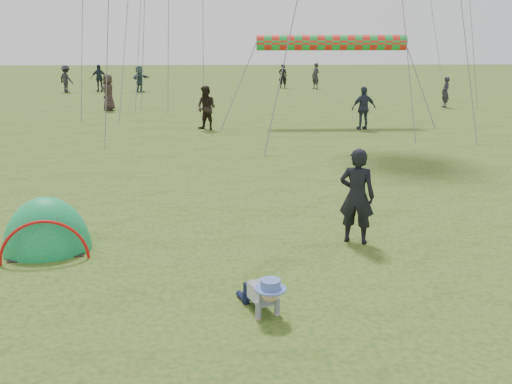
{
  "coord_description": "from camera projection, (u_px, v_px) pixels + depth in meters",
  "views": [
    {
      "loc": [
        -0.03,
        -6.78,
        3.58
      ],
      "look_at": [
        0.34,
        2.67,
        1.0
      ],
      "focal_mm": 40.0,
      "sensor_mm": 36.0,
      "label": 1
    }
  ],
  "objects": [
    {
      "name": "crowd_person_6",
      "position": [
        316.0,
        76.0,
        40.19
      ],
      "size": [
        0.73,
        0.78,
        1.79
      ],
      "primitive_type": "imported",
      "rotation": [
        0.0,
        0.0,
        5.35
      ],
      "color": "#28292F",
      "rests_on": "ground"
    },
    {
      "name": "crowd_person_7",
      "position": [
        207.0,
        108.0,
        22.45
      ],
      "size": [
        1.06,
        1.0,
        1.72
      ],
      "primitive_type": "imported",
      "rotation": [
        0.0,
        0.0,
        5.72
      ],
      "color": "black",
      "rests_on": "ground"
    },
    {
      "name": "rainbow_tube_kite",
      "position": [
        331.0,
        43.0,
        23.4
      ],
      "size": [
        6.16,
        0.64,
        0.64
      ],
      "primitive_type": "cylinder",
      "rotation": [
        0.0,
        1.57,
        0.0
      ],
      "color": "red"
    },
    {
      "name": "crowd_person_11",
      "position": [
        140.0,
        79.0,
        37.98
      ],
      "size": [
        1.22,
        1.65,
        1.73
      ],
      "primitive_type": "imported",
      "rotation": [
        0.0,
        0.0,
        1.07
      ],
      "color": "#314249",
      "rests_on": "ground"
    },
    {
      "name": "popup_tent",
      "position": [
        48.0,
        250.0,
        9.9
      ],
      "size": [
        1.68,
        1.48,
        1.9
      ],
      "primitive_type": "ellipsoid",
      "rotation": [
        0.0,
        0.0,
        0.21
      ],
      "color": "#047742",
      "rests_on": "ground"
    },
    {
      "name": "crawling_toddler",
      "position": [
        263.0,
        293.0,
        7.58
      ],
      "size": [
        0.77,
        0.89,
        0.58
      ],
      "primitive_type": null,
      "rotation": [
        0.0,
        0.0,
        0.39
      ],
      "color": "black",
      "rests_on": "ground"
    },
    {
      "name": "standing_adult",
      "position": [
        357.0,
        196.0,
        10.07
      ],
      "size": [
        0.74,
        0.62,
        1.72
      ],
      "primitive_type": "imported",
      "rotation": [
        0.0,
        0.0,
        2.76
      ],
      "color": "black",
      "rests_on": "ground"
    },
    {
      "name": "ground",
      "position": [
        238.0,
        319.0,
        7.48
      ],
      "size": [
        140.0,
        140.0,
        0.0
      ],
      "primitive_type": "plane",
      "color": "#244A14"
    },
    {
      "name": "crowd_person_12",
      "position": [
        445.0,
        92.0,
        29.62
      ],
      "size": [
        0.41,
        0.6,
        1.58
      ],
      "primitive_type": "imported",
      "rotation": [
        0.0,
        0.0,
        4.77
      ],
      "color": "#25242F",
      "rests_on": "ground"
    },
    {
      "name": "crowd_person_10",
      "position": [
        108.0,
        92.0,
        28.39
      ],
      "size": [
        0.91,
        1.04,
        1.79
      ],
      "primitive_type": "imported",
      "rotation": [
        0.0,
        0.0,
        5.19
      ],
      "color": "#332722",
      "rests_on": "ground"
    },
    {
      "name": "crowd_person_3",
      "position": [
        66.0,
        79.0,
        37.64
      ],
      "size": [
        1.32,
        1.22,
        1.78
      ],
      "primitive_type": "imported",
      "rotation": [
        0.0,
        0.0,
        2.5
      ],
      "color": "#242329",
      "rests_on": "ground"
    },
    {
      "name": "crowd_person_8",
      "position": [
        364.0,
        108.0,
        22.53
      ],
      "size": [
        1.06,
        0.61,
        1.7
      ],
      "primitive_type": "imported",
      "rotation": [
        0.0,
        0.0,
        3.35
      ],
      "color": "#27303E",
      "rests_on": "ground"
    },
    {
      "name": "crowd_person_0",
      "position": [
        283.0,
        76.0,
        40.88
      ],
      "size": [
        0.62,
        0.42,
        1.68
      ],
      "primitive_type": "imported",
      "rotation": [
        0.0,
        0.0,
        3.16
      ],
      "color": "black",
      "rests_on": "ground"
    },
    {
      "name": "crowd_person_2",
      "position": [
        99.0,
        78.0,
        38.35
      ],
      "size": [
        1.06,
        0.46,
        1.78
      ],
      "primitive_type": "imported",
      "rotation": [
        0.0,
        0.0,
        6.25
      ],
      "color": "#242B39",
      "rests_on": "ground"
    }
  ]
}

